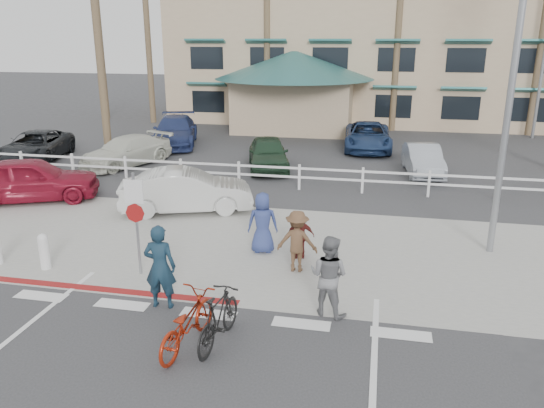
% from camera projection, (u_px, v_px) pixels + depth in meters
% --- Properties ---
extents(ground, '(140.00, 140.00, 0.00)m').
position_uv_depth(ground, '(199.00, 329.00, 10.74)').
color(ground, '#333335').
extents(bike_path, '(12.00, 16.00, 0.01)m').
position_uv_depth(bike_path, '(160.00, 391.00, 8.87)').
color(bike_path, '#333335').
rests_on(bike_path, ground).
extents(sidewalk_plaza, '(22.00, 7.00, 0.01)m').
position_uv_depth(sidewalk_plaza, '(252.00, 246.00, 14.94)').
color(sidewalk_plaza, gray).
rests_on(sidewalk_plaza, ground).
extents(cross_street, '(40.00, 5.00, 0.01)m').
position_uv_depth(cross_street, '(279.00, 204.00, 18.67)').
color(cross_street, '#333335').
rests_on(cross_street, ground).
extents(parking_lot, '(50.00, 16.00, 0.01)m').
position_uv_depth(parking_lot, '(314.00, 150.00, 27.54)').
color(parking_lot, '#333335').
rests_on(parking_lot, ground).
extents(curb_red, '(7.00, 0.25, 0.02)m').
position_uv_depth(curb_red, '(95.00, 289.00, 12.44)').
color(curb_red, maroon).
rests_on(curb_red, ground).
extents(rail_fence, '(29.40, 0.16, 1.00)m').
position_uv_depth(rail_fence, '(302.00, 177.00, 20.29)').
color(rail_fence, silver).
rests_on(rail_fence, ground).
extents(building, '(28.00, 16.00, 11.30)m').
position_uv_depth(building, '(367.00, 36.00, 37.57)').
color(building, tan).
rests_on(building, ground).
extents(sign_post, '(0.50, 0.10, 2.90)m').
position_uv_depth(sign_post, '(136.00, 219.00, 12.80)').
color(sign_post, gray).
rests_on(sign_post, ground).
extents(bollard_0, '(0.26, 0.26, 0.95)m').
position_uv_depth(bollard_0, '(44.00, 251.00, 13.39)').
color(bollard_0, silver).
rests_on(bollard_0, ground).
extents(streetlight_0, '(0.60, 2.00, 9.00)m').
position_uv_depth(streetlight_0, '(512.00, 85.00, 13.25)').
color(streetlight_0, gray).
rests_on(streetlight_0, ground).
extents(palm_0, '(4.00, 4.00, 15.00)m').
position_uv_depth(palm_0, '(97.00, 8.00, 35.83)').
color(palm_0, '#1A441C').
rests_on(palm_0, ground).
extents(palm_1, '(4.00, 4.00, 13.00)m').
position_uv_depth(palm_1, '(147.00, 23.00, 34.42)').
color(palm_1, '#1A441C').
rests_on(palm_1, ground).
extents(palm_3, '(4.00, 4.00, 14.00)m').
position_uv_depth(palm_3, '(267.00, 13.00, 32.72)').
color(palm_3, '#1A441C').
rests_on(palm_3, ground).
extents(palm_4, '(4.00, 4.00, 15.00)m').
position_uv_depth(palm_4, '(333.00, 5.00, 32.73)').
color(palm_4, '#1A441C').
rests_on(palm_4, ground).
extents(palm_5, '(4.00, 4.00, 13.00)m').
position_uv_depth(palm_5, '(399.00, 21.00, 31.33)').
color(palm_5, '#1A441C').
rests_on(palm_5, ground).
extents(palm_10, '(4.00, 4.00, 12.00)m').
position_uv_depth(palm_10, '(97.00, 29.00, 24.86)').
color(palm_10, '#1A441C').
rests_on(palm_10, ground).
extents(bike_red, '(0.98, 2.06, 1.04)m').
position_uv_depth(bike_red, '(187.00, 322.00, 9.99)').
color(bike_red, maroon).
rests_on(bike_red, ground).
extents(rider_red, '(0.73, 0.52, 1.90)m').
position_uv_depth(rider_red, '(160.00, 267.00, 11.36)').
color(rider_red, '#142B3C').
rests_on(rider_red, ground).
extents(bike_black, '(0.74, 1.86, 1.09)m').
position_uv_depth(bike_black, '(218.00, 318.00, 10.08)').
color(bike_black, black).
rests_on(bike_black, ground).
extents(rider_black, '(1.03, 0.91, 1.77)m').
position_uv_depth(rider_black, '(329.00, 276.00, 11.09)').
color(rider_black, slate).
rests_on(rider_black, ground).
extents(pedestrian_a, '(1.03, 0.60, 1.59)m').
position_uv_depth(pedestrian_a, '(297.00, 241.00, 13.19)').
color(pedestrian_a, brown).
rests_on(pedestrian_a, ground).
extents(pedestrian_child, '(0.79, 0.47, 1.27)m').
position_uv_depth(pedestrian_child, '(300.00, 236.00, 13.98)').
color(pedestrian_child, maroon).
rests_on(pedestrian_child, ground).
extents(pedestrian_b, '(0.92, 0.70, 1.69)m').
position_uv_depth(pedestrian_b, '(263.00, 223.00, 14.33)').
color(pedestrian_b, navy).
rests_on(pedestrian_b, ground).
extents(car_white_sedan, '(4.64, 2.88, 1.44)m').
position_uv_depth(car_white_sedan, '(187.00, 191.00, 17.73)').
color(car_white_sedan, beige).
rests_on(car_white_sedan, ground).
extents(car_red_compact, '(5.03, 3.60, 1.59)m').
position_uv_depth(car_red_compact, '(30.00, 179.00, 18.88)').
color(car_red_compact, maroon).
rests_on(car_red_compact, ground).
extents(lot_car_0, '(3.28, 5.32, 1.37)m').
position_uv_depth(lot_car_0, '(35.00, 146.00, 25.04)').
color(lot_car_0, black).
rests_on(lot_car_0, ground).
extents(lot_car_1, '(3.54, 4.90, 1.32)m').
position_uv_depth(lot_car_1, '(126.00, 151.00, 24.10)').
color(lot_car_1, silver).
rests_on(lot_car_1, ground).
extents(lot_car_2, '(2.72, 4.47, 1.42)m').
position_uv_depth(lot_car_2, '(268.00, 153.00, 23.45)').
color(lot_car_2, '#1D3825').
rests_on(lot_car_2, ground).
extents(lot_car_3, '(1.72, 3.97, 1.27)m').
position_uv_depth(lot_car_3, '(423.00, 160.00, 22.57)').
color(lot_car_3, '#959BA5').
rests_on(lot_car_3, ground).
extents(lot_car_4, '(3.57, 5.72, 1.55)m').
position_uv_depth(lot_car_4, '(175.00, 131.00, 28.53)').
color(lot_car_4, navy).
rests_on(lot_car_4, ground).
extents(lot_car_5, '(2.60, 5.15, 1.40)m').
position_uv_depth(lot_car_5, '(368.00, 136.00, 27.46)').
color(lot_car_5, navy).
rests_on(lot_car_5, ground).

